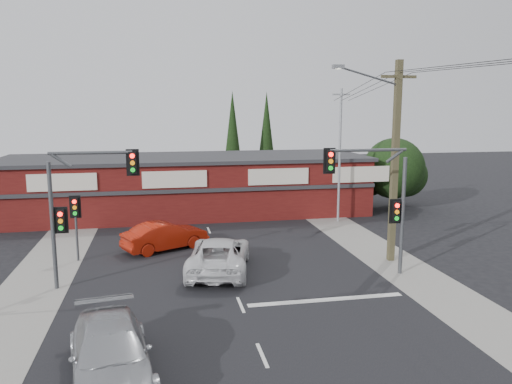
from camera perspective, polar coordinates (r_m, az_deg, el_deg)
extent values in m
plane|color=black|center=(21.48, -2.36, -11.45)|extent=(120.00, 120.00, 0.00)
cube|color=black|center=(26.17, -4.05, -7.57)|extent=(14.00, 70.00, 0.01)
cube|color=gray|center=(26.56, -22.75, -8.03)|extent=(3.00, 70.00, 0.02)
cube|color=gray|center=(28.43, 13.32, -6.40)|extent=(3.00, 70.00, 0.02)
cube|color=silver|center=(20.91, 8.03, -12.09)|extent=(6.50, 0.35, 0.01)
imported|color=silver|center=(23.98, -4.24, -7.15)|extent=(3.86, 6.30, 1.63)
imported|color=#A7A9AC|center=(15.47, -16.28, -17.33)|extent=(3.03, 5.75, 1.59)
imported|color=#A01A09|center=(27.95, -10.32, -4.95)|extent=(4.92, 3.54, 1.54)
cube|color=silver|center=(16.52, 0.71, -18.15)|extent=(0.12, 1.60, 0.01)
cube|color=silver|center=(20.23, -1.76, -12.76)|extent=(0.12, 1.60, 0.01)
cube|color=silver|center=(24.09, -3.40, -9.06)|extent=(0.12, 1.60, 0.01)
cube|color=silver|center=(28.04, -4.56, -6.38)|extent=(0.12, 1.60, 0.01)
cube|color=silver|center=(32.04, -5.42, -4.37)|extent=(0.12, 1.60, 0.01)
cube|color=silver|center=(36.07, -6.08, -2.80)|extent=(0.12, 1.60, 0.01)
cube|color=silver|center=(40.14, -6.61, -1.55)|extent=(0.12, 1.60, 0.01)
cube|color=silver|center=(44.22, -7.05, -0.53)|extent=(0.12, 1.60, 0.01)
cube|color=silver|center=(48.31, -7.41, 0.31)|extent=(0.12, 1.60, 0.01)
cube|color=silver|center=(52.42, -7.71, 1.03)|extent=(0.12, 1.60, 0.01)
cube|color=#4C100F|center=(37.32, -7.90, 0.68)|extent=(26.00, 8.00, 4.00)
cube|color=#2D2D30|center=(37.06, -7.98, 3.88)|extent=(26.40, 8.40, 0.25)
cube|color=beige|center=(33.64, -21.27, 1.04)|extent=(4.20, 0.12, 1.10)
cube|color=beige|center=(33.12, -9.26, 1.44)|extent=(4.20, 0.12, 1.10)
cube|color=beige|center=(34.06, 2.59, 1.78)|extent=(4.20, 0.12, 1.10)
cube|color=beige|center=(35.95, 11.93, 1.99)|extent=(4.20, 0.12, 1.10)
cube|color=#2D2D30|center=(33.23, -7.50, 0.12)|extent=(26.00, 0.15, 0.25)
cylinder|color=#2D2116|center=(39.57, 15.33, -0.69)|extent=(0.50, 0.50, 1.80)
sphere|color=black|center=(39.24, 15.48, 2.62)|extent=(4.60, 4.60, 4.60)
sphere|color=black|center=(40.89, 16.70, 1.84)|extent=(3.40, 3.40, 3.40)
sphere|color=black|center=(40.06, 12.87, 1.56)|extent=(2.80, 2.80, 2.80)
cylinder|color=#2D2116|center=(44.81, -2.64, 0.94)|extent=(0.24, 0.24, 2.00)
cone|color=black|center=(44.37, -2.69, 6.70)|extent=(1.80, 1.80, 7.50)
cylinder|color=#2D2116|center=(47.39, 1.19, 1.42)|extent=(0.24, 0.24, 2.00)
cone|color=black|center=(46.96, 1.21, 6.86)|extent=(1.80, 1.80, 7.50)
cylinder|color=#47494C|center=(22.83, -22.22, -3.68)|extent=(0.18, 0.18, 5.50)
cylinder|color=#47494C|center=(22.08, -18.38, 4.27)|extent=(3.40, 0.14, 0.14)
cylinder|color=#47494C|center=(22.29, -21.38, 3.37)|extent=(0.82, 0.14, 0.63)
cube|color=black|center=(21.98, -13.92, 3.28)|extent=(0.32, 0.22, 0.95)
cube|color=black|center=(22.05, -13.91, 3.30)|extent=(0.55, 0.04, 1.15)
cylinder|color=#FF0C07|center=(21.82, -13.96, 4.02)|extent=(0.20, 0.06, 0.20)
cylinder|color=orange|center=(21.85, -13.93, 3.24)|extent=(0.20, 0.06, 0.20)
cylinder|color=#0CE526|center=(21.88, -13.90, 2.46)|extent=(0.20, 0.06, 0.20)
cube|color=black|center=(22.71, -21.39, -3.05)|extent=(0.32, 0.22, 0.95)
cube|color=black|center=(22.78, -21.36, -3.01)|extent=(0.55, 0.04, 1.15)
cylinder|color=#FF0C07|center=(22.52, -21.49, -2.37)|extent=(0.20, 0.06, 0.20)
cylinder|color=orange|center=(22.58, -21.45, -3.12)|extent=(0.20, 0.06, 0.20)
cylinder|color=#0CE526|center=(22.65, -21.40, -3.86)|extent=(0.20, 0.06, 0.20)
cylinder|color=#47494C|center=(24.08, 16.40, -2.70)|extent=(0.18, 0.18, 5.50)
cylinder|color=#47494C|center=(22.85, 12.74, 4.69)|extent=(3.60, 0.14, 0.14)
cylinder|color=#47494C|center=(23.41, 15.54, 3.95)|extent=(0.82, 0.14, 0.63)
cube|color=black|center=(22.23, 8.44, 3.52)|extent=(0.32, 0.22, 0.95)
cube|color=black|center=(22.29, 8.38, 3.54)|extent=(0.55, 0.04, 1.15)
cylinder|color=#FF0C07|center=(22.08, 8.57, 4.26)|extent=(0.20, 0.06, 0.20)
cylinder|color=orange|center=(22.11, 8.55, 3.49)|extent=(0.20, 0.06, 0.20)
cylinder|color=#0CE526|center=(22.14, 8.53, 2.71)|extent=(0.20, 0.06, 0.20)
cube|color=black|center=(23.87, 15.68, -2.15)|extent=(0.32, 0.22, 0.95)
cube|color=black|center=(23.93, 15.60, -2.12)|extent=(0.55, 0.04, 1.15)
cylinder|color=#FF0C07|center=(23.70, 15.85, -1.51)|extent=(0.20, 0.06, 0.20)
cylinder|color=orange|center=(23.75, 15.82, -2.22)|extent=(0.20, 0.06, 0.20)
cylinder|color=#0CE526|center=(23.81, 15.78, -2.92)|extent=(0.20, 0.06, 0.20)
cylinder|color=#47494C|center=(26.89, -19.82, -4.35)|extent=(0.12, 0.12, 3.00)
cube|color=black|center=(26.62, -19.98, -1.63)|extent=(0.32, 0.22, 0.95)
cube|color=black|center=(26.69, -19.95, -1.60)|extent=(0.55, 0.04, 1.15)
cylinder|color=#FF0C07|center=(26.44, -20.06, -1.04)|extent=(0.20, 0.06, 0.20)
cylinder|color=orange|center=(26.49, -20.02, -1.68)|extent=(0.20, 0.06, 0.20)
cylinder|color=#0CE526|center=(26.55, -19.98, -2.32)|extent=(0.20, 0.06, 0.20)
cube|color=brown|center=(25.71, 15.58, 3.18)|extent=(0.30, 0.30, 10.00)
cube|color=brown|center=(25.61, 16.00, 12.56)|extent=(1.80, 0.14, 0.14)
cylinder|color=#47494C|center=(24.80, 12.79, 12.80)|extent=(3.23, 0.39, 0.89)
cube|color=slate|center=(24.09, 9.38, 13.96)|extent=(0.55, 0.25, 0.18)
cylinder|color=silver|center=(24.08, 9.37, 13.72)|extent=(0.28, 0.28, 0.05)
cylinder|color=gray|center=(34.17, 9.54, 4.05)|extent=(0.16, 0.16, 9.00)
cube|color=gray|center=(34.04, 9.73, 10.93)|extent=(1.20, 0.10, 0.10)
cylinder|color=black|center=(29.55, 11.33, 11.51)|extent=(0.73, 9.01, 1.22)
cylinder|color=black|center=(29.78, 12.41, 11.46)|extent=(0.52, 9.00, 1.22)
cylinder|color=black|center=(30.02, 13.47, 11.40)|extent=(0.31, 9.00, 1.22)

